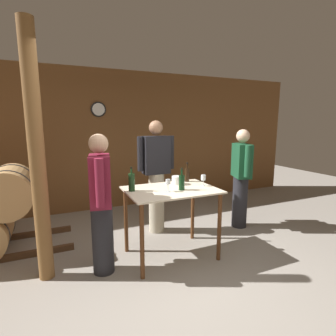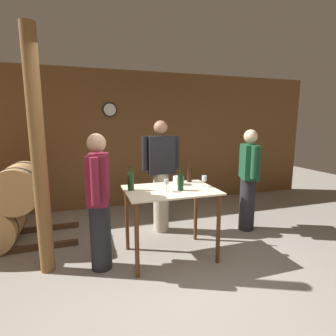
{
  "view_description": "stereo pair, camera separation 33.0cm",
  "coord_description": "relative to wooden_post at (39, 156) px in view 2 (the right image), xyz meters",
  "views": [
    {
      "loc": [
        -1.17,
        -2.15,
        1.71
      ],
      "look_at": [
        0.14,
        0.82,
        1.14
      ],
      "focal_mm": 28.0,
      "sensor_mm": 36.0,
      "label": 1
    },
    {
      "loc": [
        -0.86,
        -2.27,
        1.71
      ],
      "look_at": [
        0.14,
        0.82,
        1.14
      ],
      "focal_mm": 28.0,
      "sensor_mm": 36.0,
      "label": 2
    }
  ],
  "objects": [
    {
      "name": "ground_plane",
      "position": [
        1.33,
        -0.84,
        -1.35
      ],
      "size": [
        14.0,
        14.0,
        0.0
      ],
      "primitive_type": "plane",
      "color": "gray"
    },
    {
      "name": "tasting_table",
      "position": [
        1.47,
        -0.12,
        -0.62
      ],
      "size": [
        1.12,
        0.8,
        0.89
      ],
      "color": "beige",
      "rests_on": "ground_plane"
    },
    {
      "name": "person_visitor_with_scarf",
      "position": [
        1.58,
        0.69,
        -0.43
      ],
      "size": [
        0.59,
        0.24,
        1.73
      ],
      "color": "#B7AD93",
      "rests_on": "ground_plane"
    },
    {
      "name": "wine_glass_near_left",
      "position": [
        1.39,
        -0.21,
        -0.35
      ],
      "size": [
        0.06,
        0.06,
        0.15
      ],
      "color": "silver",
      "rests_on": "tasting_table"
    },
    {
      "name": "person_visitor_bearded",
      "position": [
        2.9,
        0.31,
        -0.51
      ],
      "size": [
        0.34,
        0.56,
        1.6
      ],
      "color": "#232328",
      "rests_on": "ground_plane"
    },
    {
      "name": "person_host",
      "position": [
        0.6,
        -0.14,
        -0.51
      ],
      "size": [
        0.29,
        0.58,
        1.59
      ],
      "color": "#232328",
      "rests_on": "ground_plane"
    },
    {
      "name": "wine_glass_near_center",
      "position": [
        1.92,
        -0.14,
        -0.36
      ],
      "size": [
        0.06,
        0.06,
        0.15
      ],
      "color": "silver",
      "rests_on": "tasting_table"
    },
    {
      "name": "wine_bottle_left",
      "position": [
        1.57,
        -0.21,
        -0.36
      ],
      "size": [
        0.07,
        0.07,
        0.28
      ],
      "color": "black",
      "rests_on": "tasting_table"
    },
    {
      "name": "wine_bottle_far_left",
      "position": [
        1.0,
        -0.01,
        -0.35
      ],
      "size": [
        0.08,
        0.08,
        0.3
      ],
      "color": "#193819",
      "rests_on": "tasting_table"
    },
    {
      "name": "ice_bucket",
      "position": [
        1.65,
        0.08,
        -0.41
      ],
      "size": [
        0.15,
        0.15,
        0.11
      ],
      "color": "white",
      "rests_on": "tasting_table"
    },
    {
      "name": "wine_bottle_center",
      "position": [
        1.85,
        0.18,
        -0.36
      ],
      "size": [
        0.06,
        0.06,
        0.27
      ],
      "color": "black",
      "rests_on": "tasting_table"
    },
    {
      "name": "wooden_post",
      "position": [
        0.0,
        0.0,
        0.0
      ],
      "size": [
        0.16,
        0.16,
        2.7
      ],
      "color": "brown",
      "rests_on": "ground_plane"
    },
    {
      "name": "back_wall",
      "position": [
        1.33,
        2.18,
        0.0
      ],
      "size": [
        8.4,
        0.08,
        2.7
      ],
      "color": "brown",
      "rests_on": "ground_plane"
    }
  ]
}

